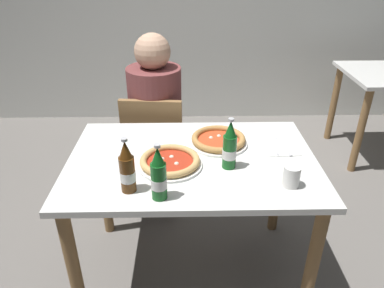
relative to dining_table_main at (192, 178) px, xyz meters
name	(u,v)px	position (x,y,z in m)	size (l,w,h in m)	color
ground_plane	(192,268)	(0.00, 0.00, -0.64)	(8.00, 8.00, 0.00)	slate
dining_table_main	(192,178)	(0.00, 0.00, 0.00)	(1.20, 0.80, 0.75)	silver
chair_behind_table	(156,146)	(-0.23, 0.61, -0.15)	(0.43, 0.43, 0.85)	olive
diner_seated	(156,129)	(-0.23, 0.66, -0.05)	(0.34, 0.34, 1.21)	#2D3342
pizza_margherita_near	(170,162)	(-0.11, -0.07, 0.14)	(0.30, 0.30, 0.04)	white
pizza_marinara_far	(218,140)	(0.14, 0.14, 0.14)	(0.30, 0.30, 0.04)	white
beer_bottle_left	(230,147)	(0.17, -0.08, 0.22)	(0.07, 0.07, 0.25)	#14591E
beer_bottle_center	(127,169)	(-0.27, -0.26, 0.22)	(0.07, 0.07, 0.25)	#512D0F
beer_bottle_right	(159,176)	(-0.14, -0.31, 0.22)	(0.07, 0.07, 0.25)	#14591E
napkin_with_cutlery	(279,147)	(0.44, 0.09, 0.12)	(0.19, 0.19, 0.01)	white
paper_cup	(291,176)	(0.42, -0.24, 0.16)	(0.07, 0.07, 0.10)	white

